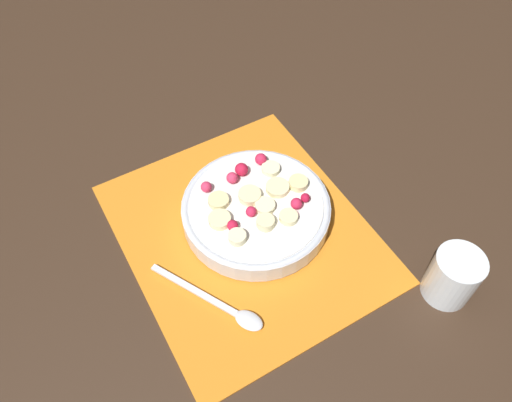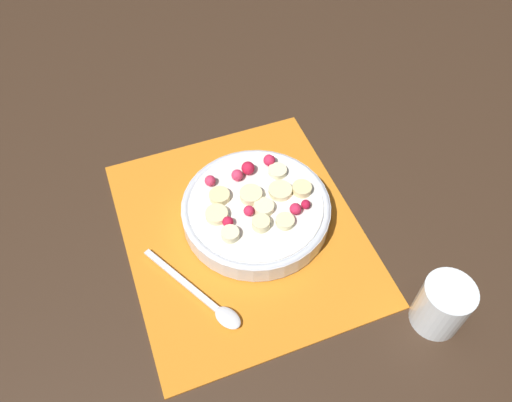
% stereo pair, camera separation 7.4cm
% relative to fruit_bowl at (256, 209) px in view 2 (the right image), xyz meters
% --- Properties ---
extents(ground_plane, '(3.00, 3.00, 0.00)m').
position_rel_fruit_bowl_xyz_m(ground_plane, '(0.01, -0.03, -0.03)').
color(ground_plane, '#382619').
extents(placemat, '(0.41, 0.35, 0.01)m').
position_rel_fruit_bowl_xyz_m(placemat, '(0.01, -0.03, -0.02)').
color(placemat, orange).
rests_on(placemat, ground_plane).
extents(fruit_bowl, '(0.23, 0.23, 0.06)m').
position_rel_fruit_bowl_xyz_m(fruit_bowl, '(0.00, 0.00, 0.00)').
color(fruit_bowl, silver).
rests_on(fruit_bowl, placemat).
extents(spoon, '(0.17, 0.10, 0.01)m').
position_rel_fruit_bowl_xyz_m(spoon, '(0.12, -0.11, -0.02)').
color(spoon, silver).
rests_on(spoon, placemat).
extents(drinking_glass, '(0.07, 0.07, 0.08)m').
position_rel_fruit_bowl_xyz_m(drinking_glass, '(0.24, 0.17, 0.01)').
color(drinking_glass, white).
rests_on(drinking_glass, ground_plane).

